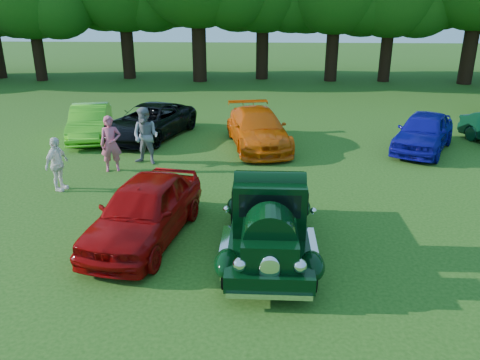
{
  "coord_description": "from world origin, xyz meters",
  "views": [
    {
      "loc": [
        1.04,
        -9.74,
        5.16
      ],
      "look_at": [
        0.48,
        1.0,
        1.1
      ],
      "focal_mm": 35.0,
      "sensor_mm": 36.0,
      "label": 1
    }
  ],
  "objects_px": {
    "back_car_blue": "(424,132)",
    "spectator_grey": "(146,136)",
    "red_convertible": "(145,210)",
    "spectator_pink": "(111,144)",
    "spectator_white": "(57,164)",
    "back_car_black": "(150,121)",
    "back_car_orange": "(258,129)",
    "back_car_lime": "(90,122)",
    "hero_pickup": "(269,219)"
  },
  "relations": [
    {
      "from": "back_car_lime",
      "to": "back_car_black",
      "type": "distance_m",
      "value": 2.4
    },
    {
      "from": "back_car_orange",
      "to": "hero_pickup",
      "type": "bearing_deg",
      "value": -99.09
    },
    {
      "from": "back_car_lime",
      "to": "spectator_grey",
      "type": "height_order",
      "value": "spectator_grey"
    },
    {
      "from": "red_convertible",
      "to": "spectator_white",
      "type": "height_order",
      "value": "spectator_white"
    },
    {
      "from": "back_car_orange",
      "to": "back_car_blue",
      "type": "height_order",
      "value": "back_car_blue"
    },
    {
      "from": "back_car_lime",
      "to": "spectator_white",
      "type": "relative_size",
      "value": 2.53
    },
    {
      "from": "spectator_pink",
      "to": "spectator_white",
      "type": "height_order",
      "value": "spectator_pink"
    },
    {
      "from": "red_convertible",
      "to": "spectator_white",
      "type": "distance_m",
      "value": 4.35
    },
    {
      "from": "red_convertible",
      "to": "back_car_black",
      "type": "distance_m",
      "value": 8.97
    },
    {
      "from": "back_car_black",
      "to": "spectator_pink",
      "type": "distance_m",
      "value": 4.14
    },
    {
      "from": "spectator_pink",
      "to": "spectator_white",
      "type": "relative_size",
      "value": 1.14
    },
    {
      "from": "spectator_pink",
      "to": "spectator_grey",
      "type": "distance_m",
      "value": 1.23
    },
    {
      "from": "back_car_blue",
      "to": "spectator_white",
      "type": "distance_m",
      "value": 12.8
    },
    {
      "from": "hero_pickup",
      "to": "spectator_grey",
      "type": "relative_size",
      "value": 2.32
    },
    {
      "from": "back_car_blue",
      "to": "spectator_grey",
      "type": "height_order",
      "value": "spectator_grey"
    },
    {
      "from": "back_car_black",
      "to": "back_car_lime",
      "type": "bearing_deg",
      "value": -157.11
    },
    {
      "from": "hero_pickup",
      "to": "spectator_grey",
      "type": "height_order",
      "value": "spectator_grey"
    },
    {
      "from": "back_car_blue",
      "to": "spectator_pink",
      "type": "xyz_separation_m",
      "value": [
        -10.88,
        -2.87,
        0.2
      ]
    },
    {
      "from": "back_car_blue",
      "to": "red_convertible",
      "type": "bearing_deg",
      "value": -110.71
    },
    {
      "from": "back_car_black",
      "to": "spectator_grey",
      "type": "relative_size",
      "value": 2.48
    },
    {
      "from": "hero_pickup",
      "to": "spectator_white",
      "type": "xyz_separation_m",
      "value": [
        -6.13,
        3.3,
        0.04
      ]
    },
    {
      "from": "back_car_black",
      "to": "spectator_grey",
      "type": "bearing_deg",
      "value": -61.84
    },
    {
      "from": "back_car_blue",
      "to": "spectator_white",
      "type": "relative_size",
      "value": 2.61
    },
    {
      "from": "back_car_black",
      "to": "back_car_orange",
      "type": "xyz_separation_m",
      "value": [
        4.42,
        -1.04,
        0.03
      ]
    },
    {
      "from": "back_car_black",
      "to": "back_car_orange",
      "type": "distance_m",
      "value": 4.54
    },
    {
      "from": "back_car_lime",
      "to": "spectator_pink",
      "type": "bearing_deg",
      "value": -74.66
    },
    {
      "from": "red_convertible",
      "to": "spectator_grey",
      "type": "xyz_separation_m",
      "value": [
        -1.27,
        5.42,
        0.25
      ]
    },
    {
      "from": "back_car_lime",
      "to": "back_car_orange",
      "type": "relative_size",
      "value": 0.84
    },
    {
      "from": "back_car_black",
      "to": "spectator_white",
      "type": "relative_size",
      "value": 3.02
    },
    {
      "from": "hero_pickup",
      "to": "spectator_grey",
      "type": "xyz_separation_m",
      "value": [
        -4.13,
        5.85,
        0.21
      ]
    },
    {
      "from": "back_car_orange",
      "to": "back_car_blue",
      "type": "bearing_deg",
      "value": -13.69
    },
    {
      "from": "spectator_grey",
      "to": "spectator_pink",
      "type": "bearing_deg",
      "value": -126.05
    },
    {
      "from": "back_car_blue",
      "to": "back_car_black",
      "type": "bearing_deg",
      "value": -158.4
    },
    {
      "from": "back_car_black",
      "to": "back_car_blue",
      "type": "xyz_separation_m",
      "value": [
        10.59,
        -1.25,
        0.04
      ]
    },
    {
      "from": "back_car_black",
      "to": "spectator_pink",
      "type": "bearing_deg",
      "value": -77.15
    },
    {
      "from": "back_car_blue",
      "to": "spectator_grey",
      "type": "xyz_separation_m",
      "value": [
        -9.92,
        -2.09,
        0.26
      ]
    },
    {
      "from": "back_car_lime",
      "to": "back_car_blue",
      "type": "distance_m",
      "value": 13.02
    },
    {
      "from": "spectator_pink",
      "to": "spectator_grey",
      "type": "height_order",
      "value": "spectator_grey"
    },
    {
      "from": "spectator_pink",
      "to": "back_car_lime",
      "type": "bearing_deg",
      "value": 101.2
    },
    {
      "from": "back_car_lime",
      "to": "spectator_white",
      "type": "xyz_separation_m",
      "value": [
        1.06,
        -5.64,
        0.13
      ]
    },
    {
      "from": "back_car_black",
      "to": "hero_pickup",
      "type": "bearing_deg",
      "value": -45.6
    },
    {
      "from": "spectator_pink",
      "to": "back_car_blue",
      "type": "bearing_deg",
      "value": -2.56
    },
    {
      "from": "hero_pickup",
      "to": "back_car_lime",
      "type": "distance_m",
      "value": 11.48
    },
    {
      "from": "back_car_black",
      "to": "back_car_orange",
      "type": "bearing_deg",
      "value": 3.59
    },
    {
      "from": "hero_pickup",
      "to": "spectator_pink",
      "type": "bearing_deg",
      "value": 135.05
    },
    {
      "from": "spectator_grey",
      "to": "spectator_white",
      "type": "xyz_separation_m",
      "value": [
        -2.0,
        -2.55,
        -0.17
      ]
    },
    {
      "from": "back_car_blue",
      "to": "spectator_white",
      "type": "xyz_separation_m",
      "value": [
        -11.92,
        -4.65,
        0.09
      ]
    },
    {
      "from": "back_car_lime",
      "to": "spectator_pink",
      "type": "xyz_separation_m",
      "value": [
        2.1,
        -3.87,
        0.25
      ]
    },
    {
      "from": "back_car_lime",
      "to": "spectator_pink",
      "type": "height_order",
      "value": "spectator_pink"
    },
    {
      "from": "hero_pickup",
      "to": "red_convertible",
      "type": "xyz_separation_m",
      "value": [
        -2.86,
        0.44,
        -0.04
      ]
    }
  ]
}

